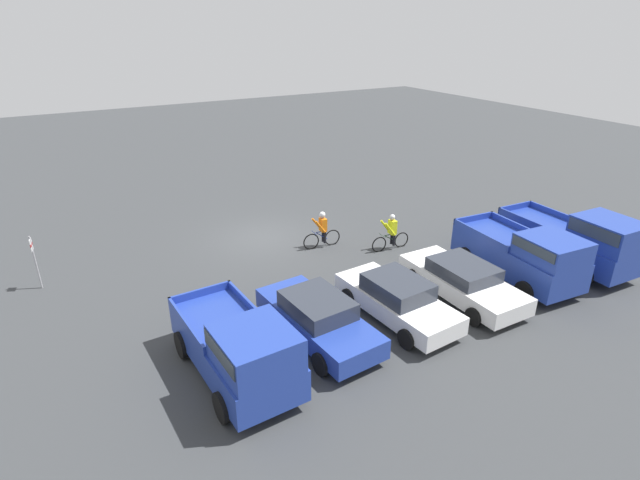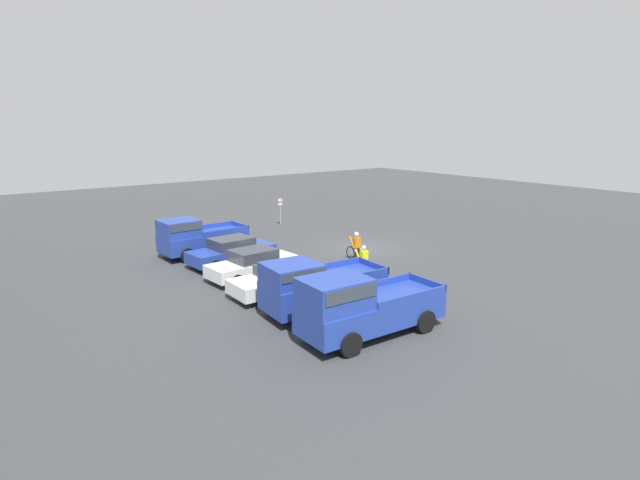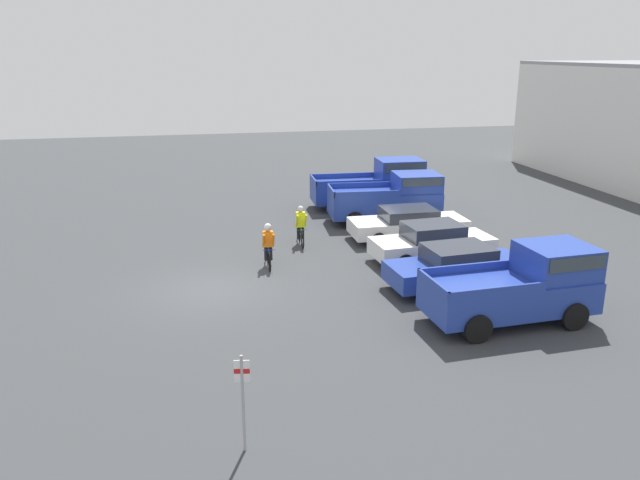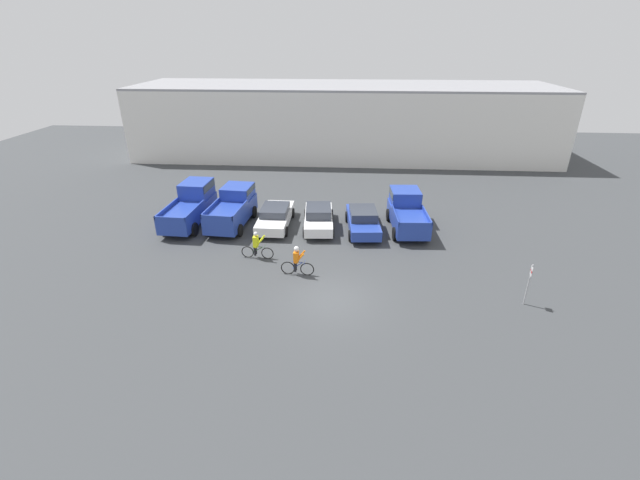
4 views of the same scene
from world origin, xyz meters
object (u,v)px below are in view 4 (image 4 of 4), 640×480
Objects in this scene: sedan_2 at (363,220)px; pickup_truck_1 at (233,207)px; sedan_1 at (319,217)px; cyclist_0 at (297,260)px; sedan_0 at (275,216)px; pickup_truck_2 at (407,211)px; pickup_truck_0 at (192,204)px; fire_lane_sign at (529,281)px; cyclist_1 at (257,245)px.

pickup_truck_1 is at bearing 175.84° from sedan_2.
sedan_1 is 2.66× the size of cyclist_0.
sedan_1 is at bearing -1.63° from sedan_0.
sedan_1 is 6.06m from cyclist_0.
pickup_truck_1 is at bearing 127.64° from cyclist_0.
pickup_truck_2 is 9.03m from cyclist_0.
fire_lane_sign is (18.41, -8.52, 0.04)m from pickup_truck_0.
sedan_2 is 2.61× the size of cyclist_1.
fire_lane_sign is (10.71, -1.97, 0.43)m from cyclist_0.
pickup_truck_1 is at bearing -4.18° from pickup_truck_0.
sedan_2 is at bearing -4.16° from pickup_truck_1.
sedan_2 is (5.60, -0.36, 0.05)m from sedan_0.
sedan_2 is (8.37, -0.61, -0.40)m from pickup_truck_1.
sedan_0 is 6.46m from cyclist_0.
cyclist_1 is at bearing -62.17° from pickup_truck_1.
fire_lane_sign reaches higher than cyclist_0.
cyclist_1 is (-0.29, -4.45, 0.11)m from sedan_0.
sedan_1 is (5.57, -0.33, -0.42)m from pickup_truck_1.
sedan_1 is at bearing 174.33° from sedan_2.
cyclist_1 is 13.62m from fire_lane_sign.
cyclist_1 is at bearing -125.27° from sedan_1.
cyclist_0 is (2.13, -6.10, 0.15)m from sedan_0.
sedan_2 is 6.71m from cyclist_0.
sedan_2 is 2.74× the size of cyclist_0.
fire_lane_sign is (7.23, -7.71, 0.52)m from sedan_2.
pickup_truck_2 is 2.40× the size of fire_lane_sign.
cyclist_0 is at bearing -52.36° from pickup_truck_1.
cyclist_1 is at bearing 145.67° from cyclist_0.
pickup_truck_1 is 8.40m from sedan_2.
cyclist_0 is 10.90m from fire_lane_sign.
pickup_truck_0 is 3.04× the size of cyclist_1.
pickup_truck_1 is 8.02m from cyclist_0.
sedan_0 is 8.40m from pickup_truck_2.
fire_lane_sign reaches higher than sedan_0.
pickup_truck_0 reaches higher than fire_lane_sign.
sedan_2 is (2.80, -0.28, 0.02)m from sedan_1.
pickup_truck_0 is at bearing 175.84° from sedan_2.
pickup_truck_0 is at bearing 139.60° from cyclist_0.
cyclist_0 is (-6.25, -6.51, -0.30)m from pickup_truck_2.
pickup_truck_1 is at bearing 176.60° from sedan_1.
cyclist_0 is at bearing -133.85° from pickup_truck_2.
sedan_1 is 0.97× the size of sedan_2.
pickup_truck_0 reaches higher than sedan_1.
sedan_0 is 1.04× the size of sedan_1.
cyclist_1 is (-5.89, -4.09, 0.06)m from sedan_2.
cyclist_0 is (-0.67, -6.02, 0.11)m from sedan_1.
pickup_truck_0 reaches higher than pickup_truck_2.
pickup_truck_2 is (5.58, 0.49, 0.41)m from sedan_1.
pickup_truck_0 is 2.81m from pickup_truck_1.
pickup_truck_0 is 7.22m from cyclist_1.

